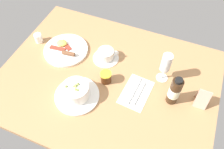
% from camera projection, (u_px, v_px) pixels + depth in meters
% --- Properties ---
extents(ground_plane, '(1.10, 0.84, 0.03)m').
position_uv_depth(ground_plane, '(107.00, 80.00, 1.16)').
color(ground_plane, '#B27F51').
extents(porridge_bowl, '(0.22, 0.22, 0.09)m').
position_uv_depth(porridge_bowl, '(76.00, 92.00, 1.06)').
color(porridge_bowl, white).
rests_on(porridge_bowl, ground_plane).
extents(cutlery_setting, '(0.14, 0.20, 0.01)m').
position_uv_depth(cutlery_setting, '(137.00, 91.00, 1.10)').
color(cutlery_setting, white).
rests_on(cutlery_setting, ground_plane).
extents(coffee_cup, '(0.14, 0.14, 0.06)m').
position_uv_depth(coffee_cup, '(106.00, 55.00, 1.21)').
color(coffee_cup, white).
rests_on(coffee_cup, ground_plane).
extents(creamer_jug, '(0.04, 0.05, 0.06)m').
position_uv_depth(creamer_jug, '(38.00, 38.00, 1.29)').
color(creamer_jug, white).
rests_on(creamer_jug, ground_plane).
extents(wine_glass, '(0.06, 0.06, 0.17)m').
position_uv_depth(wine_glass, '(166.00, 64.00, 1.07)').
color(wine_glass, white).
rests_on(wine_glass, ground_plane).
extents(jam_jar, '(0.06, 0.06, 0.06)m').
position_uv_depth(jam_jar, '(106.00, 77.00, 1.12)').
color(jam_jar, '#44200E').
rests_on(jam_jar, ground_plane).
extents(sauce_bottle_brown, '(0.05, 0.05, 0.17)m').
position_uv_depth(sauce_bottle_brown, '(174.00, 92.00, 1.01)').
color(sauce_bottle_brown, '#382314').
rests_on(sauce_bottle_brown, ground_plane).
extents(breakfast_plate, '(0.25, 0.25, 0.04)m').
position_uv_depth(breakfast_plate, '(66.00, 49.00, 1.26)').
color(breakfast_plate, white).
rests_on(breakfast_plate, ground_plane).
extents(menu_card, '(0.06, 0.06, 0.11)m').
position_uv_depth(menu_card, '(203.00, 97.00, 1.03)').
color(menu_card, tan).
rests_on(menu_card, ground_plane).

